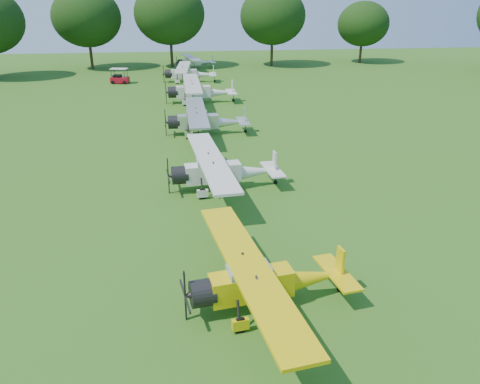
{
  "coord_description": "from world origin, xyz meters",
  "views": [
    {
      "loc": [
        -1.58,
        -22.43,
        10.77
      ],
      "look_at": [
        1.39,
        -0.35,
        1.4
      ],
      "focal_mm": 35.0,
      "sensor_mm": 36.0,
      "label": 1
    }
  ],
  "objects_px": {
    "aircraft_4": "(204,119)",
    "aircraft_6": "(188,72)",
    "aircraft_3": "(221,169)",
    "aircraft_2": "(264,279)",
    "golf_cart": "(119,78)",
    "aircraft_7": "(194,61)",
    "aircraft_5": "(199,90)"
  },
  "relations": [
    {
      "from": "aircraft_3",
      "to": "golf_cart",
      "type": "relative_size",
      "value": 4.37
    },
    {
      "from": "aircraft_4",
      "to": "aircraft_6",
      "type": "distance_m",
      "value": 26.01
    },
    {
      "from": "aircraft_6",
      "to": "aircraft_7",
      "type": "distance_m",
      "value": 13.06
    },
    {
      "from": "aircraft_6",
      "to": "aircraft_7",
      "type": "height_order",
      "value": "aircraft_6"
    },
    {
      "from": "aircraft_3",
      "to": "aircraft_4",
      "type": "xyz_separation_m",
      "value": [
        -0.23,
        12.24,
        0.03
      ]
    },
    {
      "from": "aircraft_4",
      "to": "aircraft_6",
      "type": "xyz_separation_m",
      "value": [
        -0.54,
        26.0,
        0.02
      ]
    },
    {
      "from": "aircraft_2",
      "to": "golf_cart",
      "type": "height_order",
      "value": "aircraft_2"
    },
    {
      "from": "aircraft_6",
      "to": "aircraft_7",
      "type": "xyz_separation_m",
      "value": [
        1.41,
        12.98,
        -0.16
      ]
    },
    {
      "from": "aircraft_2",
      "to": "aircraft_3",
      "type": "bearing_deg",
      "value": 83.57
    },
    {
      "from": "aircraft_5",
      "to": "golf_cart",
      "type": "bearing_deg",
      "value": 125.81
    },
    {
      "from": "aircraft_3",
      "to": "aircraft_2",
      "type": "bearing_deg",
      "value": -92.92
    },
    {
      "from": "aircraft_7",
      "to": "golf_cart",
      "type": "height_order",
      "value": "aircraft_7"
    },
    {
      "from": "aircraft_2",
      "to": "aircraft_3",
      "type": "relative_size",
      "value": 0.93
    },
    {
      "from": "aircraft_2",
      "to": "golf_cart",
      "type": "xyz_separation_m",
      "value": [
        -10.29,
        50.2,
        -0.53
      ]
    },
    {
      "from": "aircraft_2",
      "to": "aircraft_4",
      "type": "xyz_separation_m",
      "value": [
        -0.67,
        23.97,
        0.11
      ]
    },
    {
      "from": "aircraft_2",
      "to": "aircraft_3",
      "type": "distance_m",
      "value": 11.73
    },
    {
      "from": "aircraft_3",
      "to": "aircraft_6",
      "type": "xyz_separation_m",
      "value": [
        -0.77,
        38.25,
        0.05
      ]
    },
    {
      "from": "golf_cart",
      "to": "aircraft_5",
      "type": "bearing_deg",
      "value": -41.74
    },
    {
      "from": "aircraft_3",
      "to": "aircraft_7",
      "type": "height_order",
      "value": "aircraft_3"
    },
    {
      "from": "aircraft_4",
      "to": "aircraft_7",
      "type": "xyz_separation_m",
      "value": [
        0.86,
        38.99,
        -0.14
      ]
    },
    {
      "from": "aircraft_3",
      "to": "aircraft_6",
      "type": "height_order",
      "value": "aircraft_6"
    },
    {
      "from": "aircraft_3",
      "to": "golf_cart",
      "type": "xyz_separation_m",
      "value": [
        -9.85,
        38.48,
        -0.61
      ]
    },
    {
      "from": "aircraft_3",
      "to": "aircraft_7",
      "type": "xyz_separation_m",
      "value": [
        0.63,
        51.23,
        -0.11
      ]
    },
    {
      "from": "aircraft_6",
      "to": "aircraft_5",
      "type": "bearing_deg",
      "value": -82.49
    },
    {
      "from": "aircraft_4",
      "to": "golf_cart",
      "type": "bearing_deg",
      "value": 110.29
    },
    {
      "from": "aircraft_5",
      "to": "aircraft_6",
      "type": "relative_size",
      "value": 1.07
    },
    {
      "from": "aircraft_3",
      "to": "aircraft_4",
      "type": "height_order",
      "value": "aircraft_4"
    },
    {
      "from": "golf_cart",
      "to": "aircraft_2",
      "type": "bearing_deg",
      "value": -65.94
    },
    {
      "from": "aircraft_2",
      "to": "aircraft_3",
      "type": "xyz_separation_m",
      "value": [
        -0.44,
        11.72,
        0.08
      ]
    },
    {
      "from": "aircraft_7",
      "to": "aircraft_2",
      "type": "bearing_deg",
      "value": -100.0
    },
    {
      "from": "aircraft_7",
      "to": "aircraft_3",
      "type": "bearing_deg",
      "value": -100.54
    },
    {
      "from": "aircraft_7",
      "to": "golf_cart",
      "type": "bearing_deg",
      "value": -139.26
    }
  ]
}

